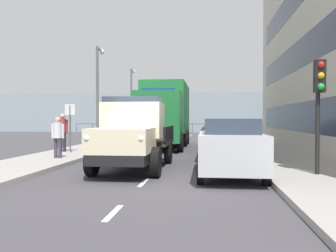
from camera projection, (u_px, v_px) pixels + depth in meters
ground_plane at (179, 147)px, 21.01m from camera, size 80.00×80.00×0.00m
sidewalk_left at (257, 146)px, 20.48m from camera, size 2.75×39.56×0.15m
sidewalk_right at (104, 145)px, 21.54m from camera, size 2.75×39.56×0.15m
road_centreline_markings at (178, 148)px, 20.48m from camera, size 0.12×35.38×0.01m
sea_horizon at (194, 113)px, 43.59m from camera, size 80.00×0.80×5.00m
seawall_railing at (192, 126)px, 40.05m from camera, size 28.08×0.08×1.20m
truck_vintage_cream at (133, 135)px, 11.43m from camera, size 2.17×5.64×2.43m
lorry_cargo_green at (165, 113)px, 20.57m from camera, size 2.58×8.20×3.87m
car_silver_kerbside_near at (230, 147)px, 10.07m from camera, size 1.87×3.85×1.72m
car_black_kerbside_1 at (222, 138)px, 14.99m from camera, size 1.90×4.57×1.72m
car_navy_kerbside_2 at (218, 132)px, 20.83m from camera, size 1.79×4.35×1.72m
car_maroon_oppositeside_0 at (141, 132)px, 21.31m from camera, size 1.92×4.63×1.72m
car_white_oppositeside_1 at (157, 129)px, 27.95m from camera, size 1.97×4.46×1.72m
car_grey_oppositeside_2 at (165, 127)px, 33.58m from camera, size 1.98×4.46×1.72m
pedestrian_near_railing at (58, 134)px, 13.77m from camera, size 0.53×0.34×1.64m
pedestrian_in_dark_coat at (63, 129)px, 16.42m from camera, size 0.53×0.34×1.82m
traffic_light_near at (319, 92)px, 9.57m from camera, size 0.28×0.41×3.20m
lamp_post_promenade at (98, 86)px, 20.48m from camera, size 0.32×1.14×5.85m
lamp_post_far at (132, 96)px, 30.10m from camera, size 0.32×1.14×5.96m
street_sign at (70, 120)px, 16.11m from camera, size 0.50×0.07×2.25m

